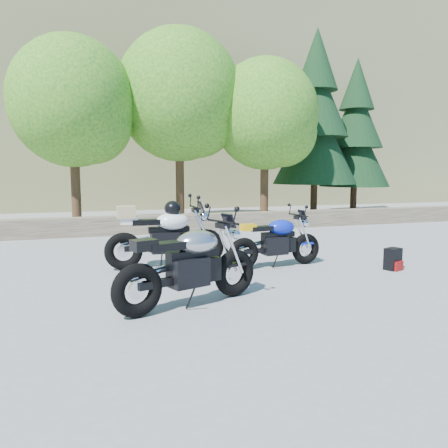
{
  "coord_description": "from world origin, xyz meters",
  "views": [
    {
      "loc": [
        -2.33,
        -6.77,
        1.74
      ],
      "look_at": [
        0.2,
        1.0,
        0.75
      ],
      "focal_mm": 35.0,
      "sensor_mm": 36.0,
      "label": 1
    }
  ],
  "objects_px": {
    "silver_bike": "(190,266)",
    "white_bike": "(165,235)",
    "blue_bike": "(276,242)",
    "backpack": "(393,259)"
  },
  "relations": [
    {
      "from": "silver_bike",
      "to": "white_bike",
      "type": "height_order",
      "value": "white_bike"
    },
    {
      "from": "silver_bike",
      "to": "blue_bike",
      "type": "distance_m",
      "value": 2.71
    },
    {
      "from": "silver_bike",
      "to": "blue_bike",
      "type": "xyz_separation_m",
      "value": [
        2.04,
        1.79,
        -0.06
      ]
    },
    {
      "from": "white_bike",
      "to": "silver_bike",
      "type": "bearing_deg",
      "value": -92.04
    },
    {
      "from": "white_bike",
      "to": "blue_bike",
      "type": "relative_size",
      "value": 1.16
    },
    {
      "from": "silver_bike",
      "to": "backpack",
      "type": "xyz_separation_m",
      "value": [
        3.91,
        0.92,
        -0.34
      ]
    },
    {
      "from": "backpack",
      "to": "silver_bike",
      "type": "bearing_deg",
      "value": 172.63
    },
    {
      "from": "blue_bike",
      "to": "backpack",
      "type": "height_order",
      "value": "blue_bike"
    },
    {
      "from": "white_bike",
      "to": "blue_bike",
      "type": "distance_m",
      "value": 2.02
    },
    {
      "from": "blue_bike",
      "to": "backpack",
      "type": "xyz_separation_m",
      "value": [
        1.87,
        -0.87,
        -0.27
      ]
    }
  ]
}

